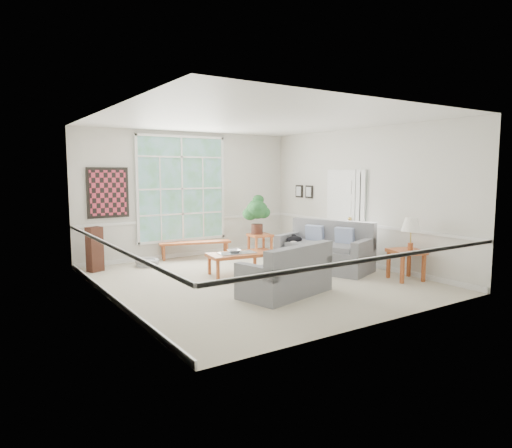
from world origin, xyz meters
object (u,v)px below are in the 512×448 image
Objects in this scene: loveseat_right at (325,246)px; side_table at (406,265)px; coffee_table at (237,264)px; end_table at (260,244)px; loveseat_front at (285,269)px.

loveseat_right is 1.69m from side_table.
coffee_table is 2.22× the size of end_table.
loveseat_front reaches higher than side_table.
coffee_table is (-1.74, 0.65, -0.29)m from loveseat_right.
loveseat_front is at bearing 170.10° from side_table.
end_table is (1.68, 3.26, -0.17)m from loveseat_front.
loveseat_front is 1.38× the size of coffee_table.
loveseat_right is 3.23× the size of side_table.
loveseat_front reaches higher than end_table.
loveseat_right is 3.62× the size of end_table.
side_table is (0.70, -1.52, -0.22)m from loveseat_right.
coffee_table is 3.27m from side_table.
loveseat_front is at bearing -85.30° from coffee_table.
end_table is at bearing 48.52° from loveseat_front.
loveseat_right is 1.88m from coffee_table.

